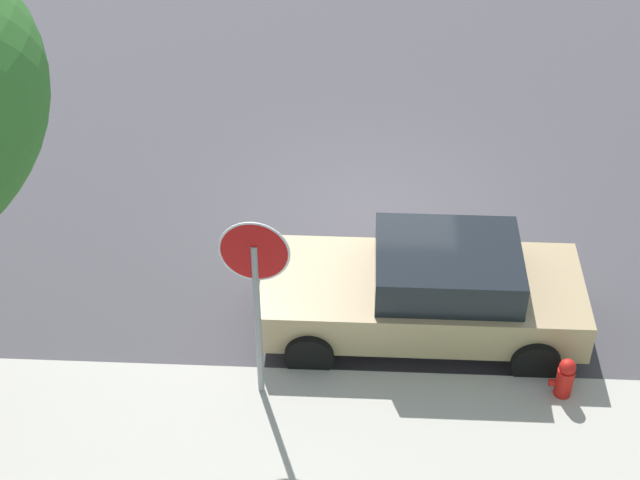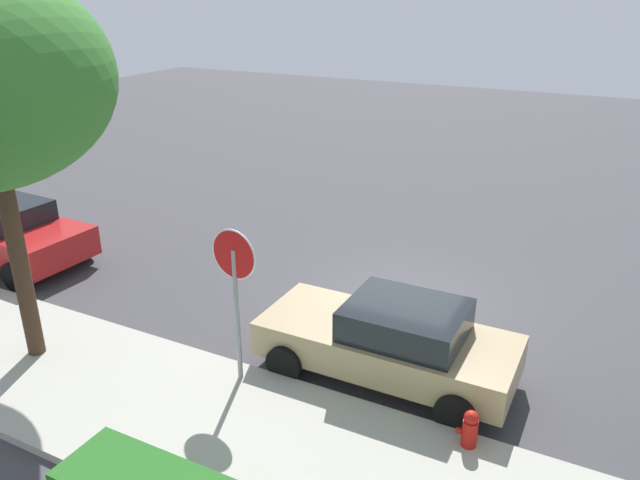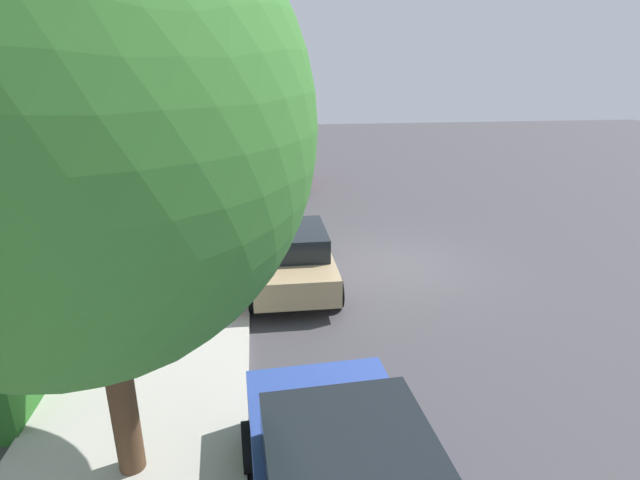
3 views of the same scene
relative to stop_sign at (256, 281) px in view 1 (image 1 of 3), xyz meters
The scene contains 5 objects.
ground_plane 4.67m from the stop_sign, 109.00° to the right, with size 60.00×60.00×0.00m, color #423F44.
sidewalk_curb 2.60m from the stop_sign, 139.52° to the left, with size 32.00×3.12×0.14m, color #B2ADA3.
stop_sign is the anchor object (origin of this frame).
parked_car_tan 2.78m from the stop_sign, 147.40° to the right, with size 4.27×1.97×1.41m.
fire_hydrant 4.10m from the stop_sign, behind, with size 0.30×0.22×0.72m.
Camera 1 is at (0.23, 12.60, 9.25)m, focal length 55.00 mm.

